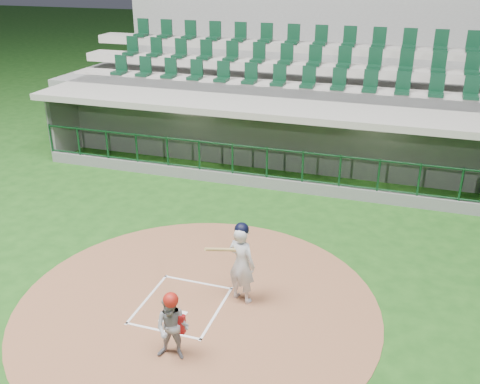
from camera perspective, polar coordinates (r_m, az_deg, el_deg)
name	(u,v)px	position (r m, az deg, el deg)	size (l,w,h in m)	color
ground	(188,297)	(11.12, -5.61, -11.13)	(120.00, 120.00, 0.00)	#194814
dirt_circle	(198,305)	(10.87, -4.55, -11.98)	(7.20, 7.20, 0.01)	brown
home_plate	(173,317)	(10.60, -7.15, -13.05)	(0.43, 0.43, 0.02)	white
batter_box_chalk	(182,305)	(10.89, -6.25, -11.90)	(1.55, 1.80, 0.01)	white
dugout_structure	(285,139)	(17.42, 4.81, 5.61)	(16.40, 3.70, 3.00)	slate
seating_deck	(303,103)	(20.19, 6.74, 9.43)	(17.00, 6.72, 5.15)	slate
batter	(241,262)	(10.53, 0.16, -7.50)	(0.89, 0.92, 1.72)	silver
catcher	(172,326)	(9.32, -7.22, -14.04)	(0.65, 0.53, 1.30)	gray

